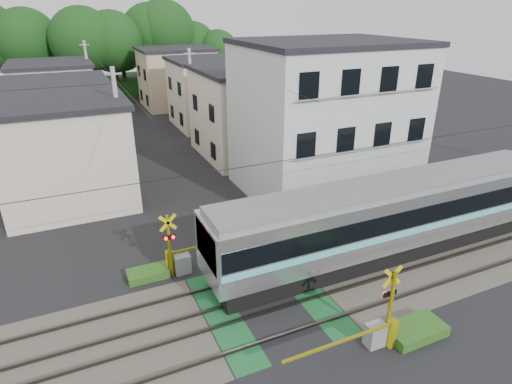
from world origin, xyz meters
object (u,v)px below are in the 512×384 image
crossing_signal_far (180,259)px  pedestrian (127,115)px  apartment_block (325,118)px  crossing_signal_near (379,329)px

crossing_signal_far → pedestrian: 28.78m
crossing_signal_far → apartment_block: 13.14m
pedestrian → apartment_block: bearing=112.9°
apartment_block → pedestrian: bearing=111.3°
crossing_signal_near → pedestrian: size_ratio=3.10×
pedestrian → crossing_signal_far: bearing=87.3°
apartment_block → pedestrian: (-8.90, 22.86, -3.89)m
crossing_signal_far → pedestrian: crossing_signal_far is taller
crossing_signal_near → pedestrian: 36.13m
crossing_signal_far → apartment_block: (11.09, 5.84, 3.94)m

